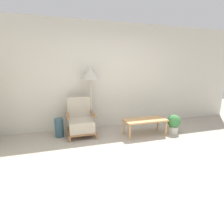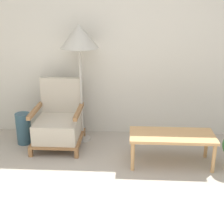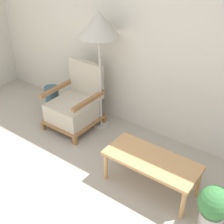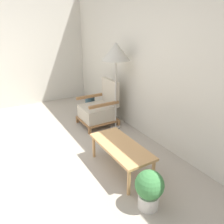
{
  "view_description": "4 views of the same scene",
  "coord_description": "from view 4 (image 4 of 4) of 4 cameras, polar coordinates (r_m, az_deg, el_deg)",
  "views": [
    {
      "loc": [
        -1.29,
        -2.31,
        1.56
      ],
      "look_at": [
        -0.11,
        1.56,
        0.55
      ],
      "focal_mm": 28.0,
      "sensor_mm": 36.0,
      "label": 1
    },
    {
      "loc": [
        0.1,
        -2.17,
        1.9
      ],
      "look_at": [
        -0.11,
        1.56,
        0.55
      ],
      "focal_mm": 50.0,
      "sensor_mm": 36.0,
      "label": 2
    },
    {
      "loc": [
        1.78,
        -1.01,
        2.51
      ],
      "look_at": [
        -0.11,
        1.56,
        0.55
      ],
      "focal_mm": 50.0,
      "sensor_mm": 36.0,
      "label": 3
    },
    {
      "loc": [
        2.76,
        -0.15,
        1.93
      ],
      "look_at": [
        -0.11,
        1.56,
        0.55
      ],
      "focal_mm": 35.0,
      "sensor_mm": 36.0,
      "label": 4
    }
  ],
  "objects": [
    {
      "name": "wall_left",
      "position": [
        5.62,
        -24.8,
        14.57
      ],
      "size": [
        0.06,
        8.0,
        2.7
      ],
      "color": "beige",
      "rests_on": "ground_plane"
    },
    {
      "name": "wall_back",
      "position": [
        3.68,
        10.19,
        13.08
      ],
      "size": [
        8.0,
        0.06,
        2.7
      ],
      "color": "beige",
      "rests_on": "ground_plane"
    },
    {
      "name": "floor_lamp",
      "position": [
        3.92,
        1.01,
        15.05
      ],
      "size": [
        0.5,
        0.5,
        1.61
      ],
      "color": "#B7B2A8",
      "rests_on": "ground_plane"
    },
    {
      "name": "armchair",
      "position": [
        4.35,
        -3.42,
        0.77
      ],
      "size": [
        0.64,
        0.68,
        0.89
      ],
      "color": "olive",
      "rests_on": "ground_plane"
    },
    {
      "name": "vase",
      "position": [
        4.82,
        -5.73,
        1.58
      ],
      "size": [
        0.2,
        0.2,
        0.44
      ],
      "primitive_type": "cylinder",
      "color": "#2D4C5B",
      "rests_on": "ground_plane"
    },
    {
      "name": "coffee_table",
      "position": [
        3.01,
        2.35,
        -9.36
      ],
      "size": [
        1.01,
        0.45,
        0.39
      ],
      "color": "tan",
      "rests_on": "ground_plane"
    },
    {
      "name": "ground_plane",
      "position": [
        3.37,
        -23.19,
        -14.59
      ],
      "size": [
        14.0,
        14.0,
        0.0
      ],
      "primitive_type": "plane",
      "color": "#A89E8E"
    },
    {
      "name": "potted_plant",
      "position": [
        2.54,
        9.69,
        -19.03
      ],
      "size": [
        0.32,
        0.32,
        0.47
      ],
      "color": "beige",
      "rests_on": "ground_plane"
    }
  ]
}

